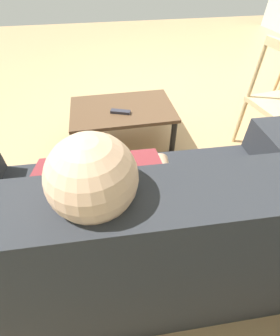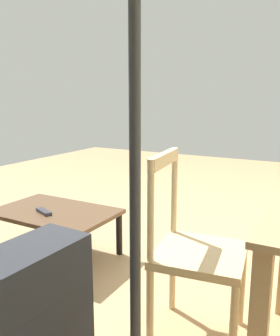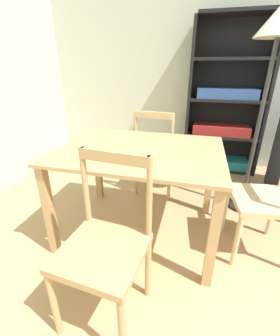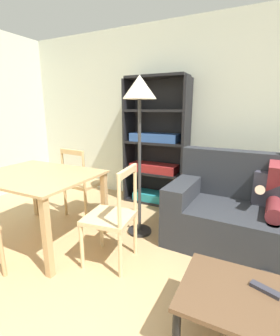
# 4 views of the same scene
# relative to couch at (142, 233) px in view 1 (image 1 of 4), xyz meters

# --- Properties ---
(ground_plane) EXTENTS (8.39, 8.39, 0.00)m
(ground_plane) POSITION_rel_couch_xyz_m (-0.87, -2.17, -0.35)
(ground_plane) COLOR tan
(couch) EXTENTS (2.01, 0.97, 0.98)m
(couch) POSITION_rel_couch_xyz_m (0.00, 0.00, 0.00)
(couch) COLOR #282B30
(couch) RESTS_ON ground_plane
(person_lounging) EXTENTS (0.60, 0.91, 1.13)m
(person_lounging) POSITION_rel_couch_xyz_m (0.15, 0.00, 0.24)
(person_lounging) COLOR maroon
(person_lounging) RESTS_ON ground_plane
(coffee_table) EXTENTS (0.91, 0.59, 0.36)m
(coffee_table) POSITION_rel_couch_xyz_m (-0.06, -1.25, -0.03)
(coffee_table) COLOR brown
(coffee_table) RESTS_ON ground_plane
(tv_remote) EXTENTS (0.18, 0.11, 0.02)m
(tv_remote) POSITION_rel_couch_xyz_m (-0.04, -1.17, 0.03)
(tv_remote) COLOR #2D2D38
(tv_remote) RESTS_ON coffee_table
(dining_chair_facing_couch) EXTENTS (0.47, 0.47, 0.94)m
(dining_chair_facing_couch) POSITION_rel_couch_xyz_m (-1.31, -0.88, 0.11)
(dining_chair_facing_couch) COLOR #D1B27F
(dining_chair_facing_couch) RESTS_ON ground_plane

